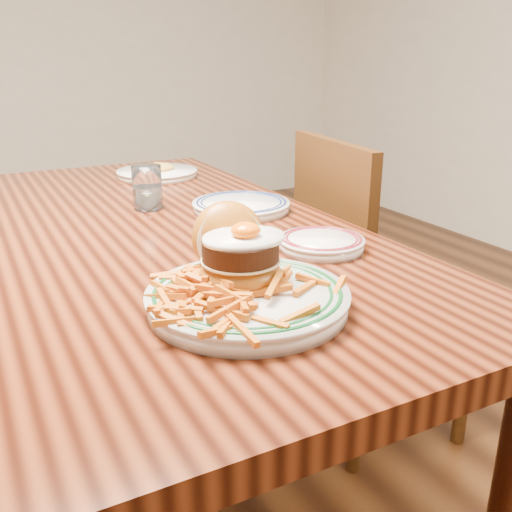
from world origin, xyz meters
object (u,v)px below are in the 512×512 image
chair_right (364,284)px  side_plate (322,242)px  table (151,264)px  main_plate (244,280)px

chair_right → side_plate: 0.57m
table → chair_right: chair_right is taller
table → main_plate: (0.00, -0.48, 0.13)m
table → side_plate: (0.26, -0.31, 0.10)m
chair_right → table: bearing=7.8°
table → chair_right: (0.64, 0.00, -0.18)m
chair_right → side_plate: size_ratio=4.93×
table → side_plate: 0.42m
table → main_plate: size_ratio=4.85×
chair_right → side_plate: chair_right is taller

